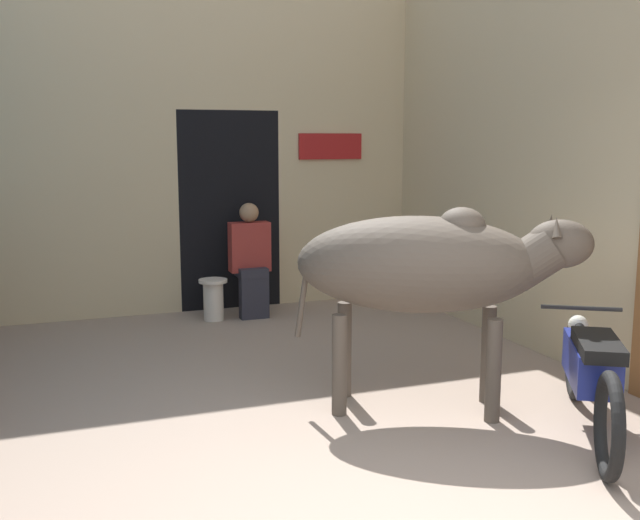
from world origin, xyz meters
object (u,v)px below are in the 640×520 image
(cow, at_px, (429,266))
(motorcycle_near, at_px, (591,371))
(shopkeeper_seated, at_px, (251,257))
(plastic_stool, at_px, (213,298))

(cow, xyz_separation_m, motorcycle_near, (0.82, -0.82, -0.65))
(shopkeeper_seated, height_order, plastic_stool, shopkeeper_seated)
(cow, height_order, plastic_stool, cow)
(cow, bearing_deg, shopkeeper_seated, 97.33)
(shopkeeper_seated, bearing_deg, plastic_stool, -174.95)
(motorcycle_near, relative_size, shopkeeper_seated, 1.41)
(shopkeeper_seated, relative_size, plastic_stool, 2.79)
(cow, distance_m, plastic_stool, 3.50)
(cow, xyz_separation_m, plastic_stool, (-0.87, 3.28, -0.84))
(plastic_stool, bearing_deg, cow, -75.10)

